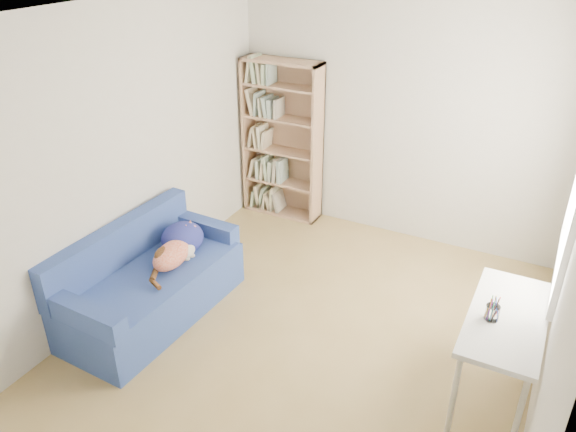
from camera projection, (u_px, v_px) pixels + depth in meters
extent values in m
plane|color=#9E8047|center=(311.00, 331.00, 4.78)|extent=(4.00, 4.00, 0.00)
cube|color=silver|center=(397.00, 119.00, 5.74)|extent=(3.50, 0.04, 2.60)
cube|color=silver|center=(133.00, 360.00, 2.61)|extent=(3.50, 0.04, 2.60)
cube|color=silver|center=(133.00, 154.00, 4.89)|extent=(0.04, 4.00, 2.60)
cube|color=silver|center=(571.00, 251.00, 3.46)|extent=(0.04, 4.00, 2.60)
cube|color=white|center=(319.00, 10.00, 3.57)|extent=(3.50, 4.00, 0.04)
cube|color=navy|center=(153.00, 294.00, 4.91)|extent=(0.85, 1.69, 0.41)
cube|color=navy|center=(119.00, 246.00, 4.84)|extent=(0.22, 1.66, 0.41)
cube|color=navy|center=(201.00, 227.00, 5.36)|extent=(0.79, 0.18, 0.18)
cube|color=navy|center=(83.00, 315.00, 4.17)|extent=(0.79, 0.18, 0.18)
cube|color=navy|center=(152.00, 273.00, 4.79)|extent=(0.83, 1.56, 0.05)
ellipsoid|color=navy|center=(183.00, 238.00, 5.08)|extent=(0.37, 0.41, 0.28)
ellipsoid|color=red|center=(172.00, 255.00, 4.83)|extent=(0.33, 0.50, 0.19)
ellipsoid|color=silver|center=(187.00, 252.00, 4.92)|extent=(0.18, 0.22, 0.12)
ellipsoid|color=#331D0D|center=(164.00, 253.00, 4.78)|extent=(0.19, 0.25, 0.09)
sphere|color=red|center=(196.00, 234.00, 5.07)|extent=(0.17, 0.17, 0.17)
cone|color=red|center=(196.00, 224.00, 5.07)|extent=(0.07, 0.08, 0.08)
cone|color=red|center=(191.00, 228.00, 5.01)|extent=(0.07, 0.08, 0.08)
cylinder|color=#27C561|center=(190.00, 240.00, 5.01)|extent=(0.13, 0.06, 0.13)
cylinder|color=#331D0D|center=(150.00, 273.00, 4.65)|extent=(0.13, 0.18, 0.06)
cube|color=tan|center=(249.00, 135.00, 6.49)|extent=(0.03, 0.28, 1.81)
cube|color=tan|center=(317.00, 147.00, 6.14)|extent=(0.03, 0.28, 1.81)
cube|color=tan|center=(282.00, 61.00, 5.90)|extent=(0.90, 0.28, 0.03)
cube|color=tan|center=(282.00, 211.00, 6.73)|extent=(0.90, 0.28, 0.03)
cube|color=tan|center=(287.00, 137.00, 6.42)|extent=(0.90, 0.02, 1.81)
cube|color=white|center=(507.00, 318.00, 3.79)|extent=(0.50, 1.09, 0.04)
cylinder|color=silver|center=(536.00, 329.00, 4.27)|extent=(0.04, 0.04, 0.71)
cylinder|color=silver|center=(518.00, 419.00, 3.49)|extent=(0.04, 0.04, 0.71)
cylinder|color=silver|center=(482.00, 314.00, 4.43)|extent=(0.04, 0.04, 0.71)
cylinder|color=silver|center=(453.00, 397.00, 3.66)|extent=(0.04, 0.04, 0.71)
cylinder|color=white|center=(492.00, 313.00, 3.72)|extent=(0.09, 0.09, 0.11)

